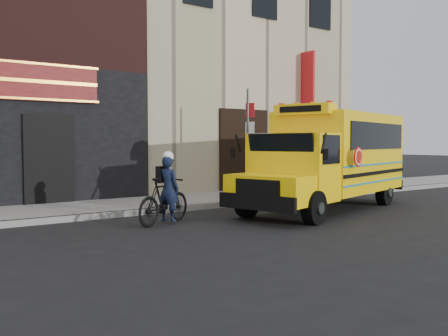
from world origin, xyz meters
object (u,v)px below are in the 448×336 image
Objects in this scene: school_bus at (331,157)px; cyclist at (168,191)px; sign_pole at (248,141)px; bicycle at (164,201)px.

cyclist is at bearing 175.19° from school_bus.
bicycle is (-4.15, -2.11, -1.41)m from sign_pole.
school_bus is 5.33m from bicycle.
sign_pole reaches higher than cyclist.
sign_pole is at bearing -87.63° from cyclist.
bicycle is (-5.23, 0.37, -0.95)m from school_bus.
bicycle is at bearing -153.04° from sign_pole.
sign_pole is 1.95× the size of bicycle.
sign_pole is 4.66m from cyclist.
sign_pole reaches higher than school_bus.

